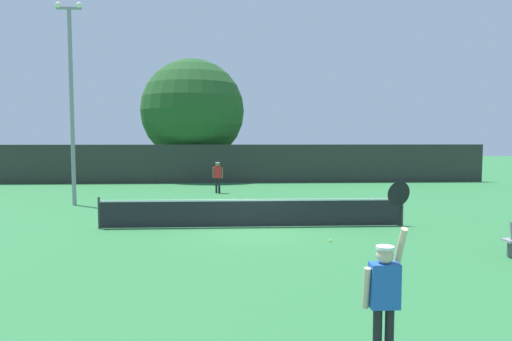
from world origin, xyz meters
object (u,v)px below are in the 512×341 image
(player_receiving, at_px, (218,174))
(large_tree, at_px, (193,111))
(light_pole, at_px, (71,92))
(parked_car_mid, at_px, (263,166))
(parked_car_far, at_px, (318,164))
(player_serving, at_px, (385,287))
(tennis_ball, at_px, (330,241))
(parked_car_near, at_px, (209,165))

(player_receiving, bearing_deg, large_tree, -76.78)
(player_receiving, height_order, light_pole, light_pole)
(parked_car_mid, bearing_deg, parked_car_far, 33.27)
(large_tree, bearing_deg, player_receiving, -76.78)
(large_tree, bearing_deg, light_pole, -107.59)
(player_serving, distance_m, tennis_ball, 7.29)
(tennis_ball, xyz_separation_m, parked_car_mid, (-0.36, 23.55, 0.74))
(parked_car_near, xyz_separation_m, parked_car_mid, (4.50, -1.96, 0.00))
(player_receiving, height_order, parked_car_near, player_receiving)
(light_pole, bearing_deg, parked_car_far, 51.50)
(parked_car_near, height_order, parked_car_mid, same)
(player_serving, xyz_separation_m, parked_car_mid, (0.50, 30.72, -0.30))
(light_pole, distance_m, parked_car_mid, 18.97)
(tennis_ball, bearing_deg, parked_car_near, 100.80)
(player_serving, bearing_deg, parked_car_mid, 89.07)
(light_pole, height_order, parked_car_mid, light_pole)
(player_serving, bearing_deg, tennis_ball, 83.15)
(tennis_ball, relative_size, parked_car_near, 0.02)
(large_tree, distance_m, parked_car_near, 6.20)
(light_pole, relative_size, parked_car_mid, 2.09)
(tennis_ball, relative_size, parked_car_mid, 0.02)
(player_serving, bearing_deg, light_pole, 121.54)
(light_pole, relative_size, parked_car_near, 2.10)
(tennis_ball, distance_m, parked_car_near, 25.98)
(parked_car_near, bearing_deg, parked_car_far, 8.74)
(parked_car_near, xyz_separation_m, parked_car_far, (9.58, 0.89, 0.00))
(player_receiving, bearing_deg, tennis_ball, 107.06)
(parked_car_mid, distance_m, parked_car_far, 5.82)
(player_receiving, distance_m, parked_car_far, 16.65)
(large_tree, xyz_separation_m, parked_car_mid, (5.47, 2.39, -4.31))
(large_tree, relative_size, parked_car_near, 2.07)
(tennis_ball, xyz_separation_m, parked_car_near, (-4.87, 25.51, 0.74))
(player_receiving, xyz_separation_m, parked_car_mid, (3.33, 11.53, -0.28))
(player_receiving, bearing_deg, player_serving, 98.39)
(player_receiving, xyz_separation_m, parked_car_far, (8.40, 14.37, -0.28))
(player_serving, height_order, tennis_ball, player_serving)
(tennis_ball, height_order, large_tree, large_tree)
(parked_car_far, bearing_deg, parked_car_mid, -144.87)
(light_pole, xyz_separation_m, large_tree, (4.23, 13.33, -0.01))
(tennis_ball, bearing_deg, light_pole, 142.12)
(light_pole, distance_m, parked_car_far, 24.12)
(player_serving, height_order, large_tree, large_tree)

